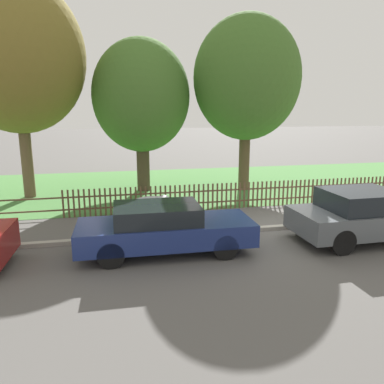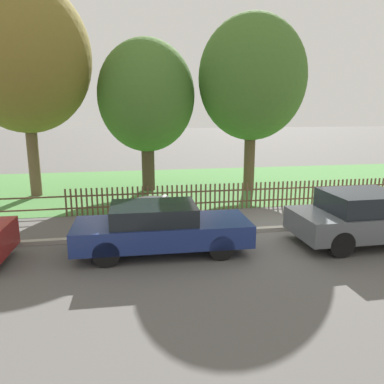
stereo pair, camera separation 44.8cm
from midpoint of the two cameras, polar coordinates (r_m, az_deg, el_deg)
name	(u,v)px [view 2 (the right image)]	position (r m, az deg, el deg)	size (l,w,h in m)	color
ground_plane	(289,231)	(11.76, 15.61, -5.75)	(120.00, 120.00, 0.00)	#565451
kerb_stone	(288,228)	(11.82, 15.42, -5.33)	(37.47, 0.20, 0.12)	#9E998E
grass_strip	(226,183)	(18.48, 5.85, 1.31)	(37.47, 9.27, 0.01)	#477F3D
park_fence	(258,195)	(14.09, 10.94, -0.44)	(37.47, 0.05, 0.96)	brown
parked_car_black_saloon	(160,227)	(9.54, -3.50, -5.42)	(4.44, 1.72, 1.27)	navy
parked_car_navy_estate	(365,217)	(11.30, 25.96, -3.44)	(4.04, 1.89, 1.44)	#51565B
covered_motorcycle	(153,208)	(11.49, -4.88, -2.46)	(1.88, 0.86, 1.02)	black
tree_nearest_kerb	(24,57)	(16.81, -23.49, 18.37)	(5.18, 5.18, 8.58)	brown
tree_behind_motorcycle	(146,97)	(16.66, -6.18, 14.26)	(4.15, 4.15, 6.52)	#473828
tree_mid_park	(252,78)	(16.86, 9.93, 16.68)	(4.58, 4.58, 7.51)	brown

